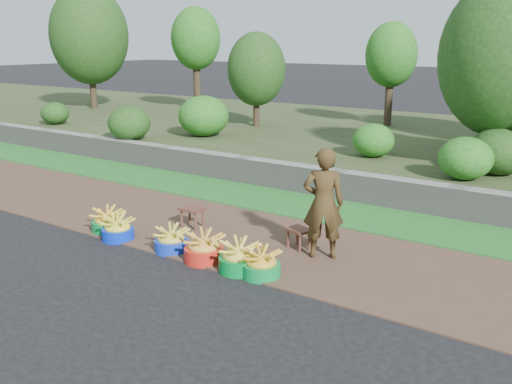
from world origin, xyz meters
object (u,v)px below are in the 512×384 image
Objects in this scene: basin_c at (171,241)px; basin_d at (204,249)px; stool_left at (192,212)px; stool_right at (299,233)px; basin_a at (108,221)px; basin_e at (239,258)px; vendor_woman at (323,203)px; basin_f at (261,264)px; basin_b at (118,229)px.

basin_d is at bearing -2.40° from basin_c.
stool_right is (1.89, 0.13, -0.02)m from stool_left.
basin_a reaches higher than basin_c.
stool_right is at bearing 4.04° from stool_left.
basin_c reaches higher than stool_right.
basin_d reaches higher than basin_e.
basin_d is at bearing -126.76° from stool_right.
stool_right is at bearing -42.30° from vendor_woman.
basin_f is (0.34, 0.01, -0.02)m from basin_e.
basin_d is 1.47× the size of stool_left.
basin_e is at bearing -2.20° from basin_a.
vendor_woman is (0.43, -0.10, 0.53)m from stool_right.
basin_a is 2.97m from basin_f.
basin_b is at bearing -174.91° from basin_c.
basin_c is at bearing -143.24° from stool_right.
basin_c is 0.98× the size of basin_f.
vendor_woman reaches higher than basin_a.
basin_a is 1.26× the size of stool_right.
basin_f reaches higher than stool_left.
basin_d reaches higher than basin_b.
basin_f is at bearing 42.46° from vendor_woman.
basin_b reaches higher than stool_left.
basin_c is 1.31× the size of stool_left.
basin_d is 0.35× the size of vendor_woman.
stool_right is at bearing 36.76° from basin_c.
basin_d is (2.03, -0.10, 0.01)m from basin_a.
basin_d is 1.10× the size of basin_f.
basin_e is at bearing 27.25° from vendor_woman.
basin_a is 0.33× the size of vendor_woman.
basin_b is 0.89× the size of basin_e.
basin_b reaches higher than stool_right.
basin_e is at bearing -178.04° from basin_f.
basin_b is at bearing -154.42° from stool_right.
basin_b is 3.15m from vendor_woman.
vendor_woman reaches higher than stool_right.
basin_f is (2.97, -0.09, -0.00)m from basin_a.
basin_a is 3.04m from stool_right.
stool_right is (0.24, 1.12, 0.08)m from basin_e.
basin_f reaches higher than basin_c.
basin_e is at bearing -0.45° from basin_d.
basin_b is 2.57m from basin_f.
basin_d is at bearing 2.22° from basin_b.
basin_b and basin_c have the same top height.
basin_d is 0.60m from basin_e.
basin_f reaches higher than stool_right.
basin_d reaches higher than basin_c.
basin_d is at bearing -2.72° from basin_a.
basin_c is (1.00, 0.09, 0.00)m from basin_b.
basin_e reaches higher than basin_a.
basin_c is at bearing -2.86° from basin_a.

